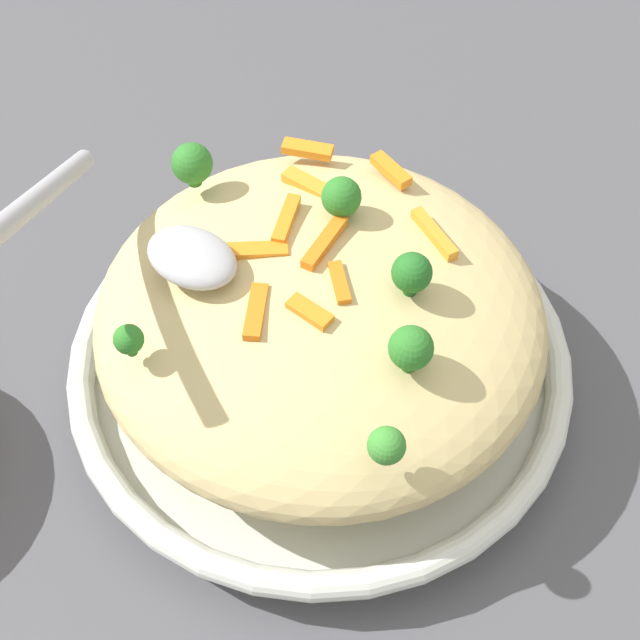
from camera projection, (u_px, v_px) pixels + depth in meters
The scene contains 20 objects.
ground_plane at pixel (320, 380), 0.57m from camera, with size 2.40×2.40×0.00m, color #4C4C51.
serving_bowl at pixel (320, 362), 0.56m from camera, with size 0.32×0.32×0.04m.
pasta_mound at pixel (320, 314), 0.52m from camera, with size 0.27×0.26×0.08m, color #D1BA7A.
carrot_piece_0 at pixel (251, 251), 0.50m from camera, with size 0.04×0.01×0.01m, color orange.
carrot_piece_1 at pixel (391, 170), 0.54m from camera, with size 0.03×0.01×0.01m, color orange.
carrot_piece_2 at pixel (310, 312), 0.47m from camera, with size 0.03×0.01×0.01m, color orange.
carrot_piece_3 at pixel (314, 187), 0.53m from camera, with size 0.04×0.01×0.01m, color orange.
carrot_piece_4 at pixel (308, 149), 0.56m from camera, with size 0.03×0.01×0.01m, color orange.
carrot_piece_5 at pixel (335, 288), 0.48m from camera, with size 0.03×0.01×0.01m, color orange.
carrot_piece_6 at pixel (286, 220), 0.51m from camera, with size 0.04×0.01×0.01m, color orange.
carrot_piece_7 at pixel (434, 234), 0.51m from camera, with size 0.04×0.01×0.01m, color orange.
carrot_piece_8 at pixel (256, 312), 0.47m from camera, with size 0.04×0.01×0.01m, color orange.
carrot_piece_9 at pixel (325, 242), 0.50m from camera, with size 0.04×0.01×0.01m, color orange.
broccoli_floret_0 at pixel (129, 340), 0.45m from camera, with size 0.02×0.02×0.02m.
broccoli_floret_1 at pixel (387, 446), 0.41m from camera, with size 0.02×0.02×0.02m.
broccoli_floret_2 at pixel (412, 273), 0.47m from camera, with size 0.02×0.02×0.03m.
broccoli_floret_3 at pixel (341, 197), 0.51m from camera, with size 0.02×0.02×0.03m.
broccoli_floret_4 at pixel (411, 348), 0.44m from camera, with size 0.02×0.02×0.03m.
broccoli_floret_5 at pixel (192, 164), 0.53m from camera, with size 0.03×0.03×0.03m.
serving_spoon at pixel (135, 236), 0.47m from camera, with size 0.14×0.14×0.10m.
Camera 1 is at (-0.18, 0.26, 0.48)m, focal length 49.00 mm.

